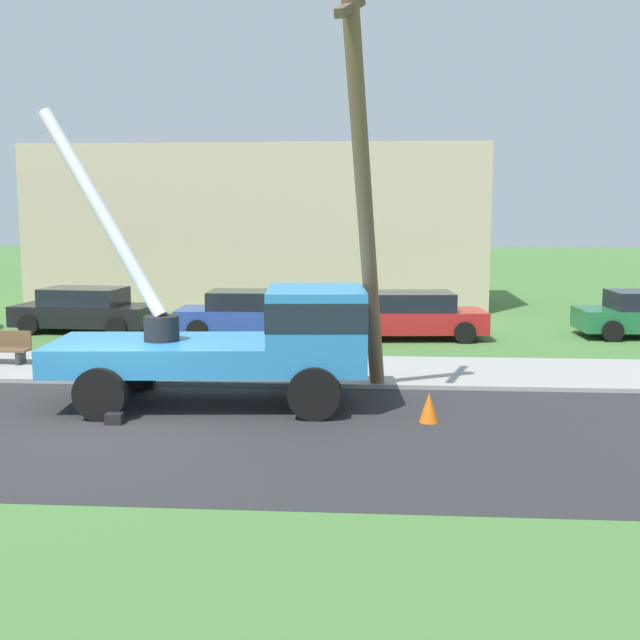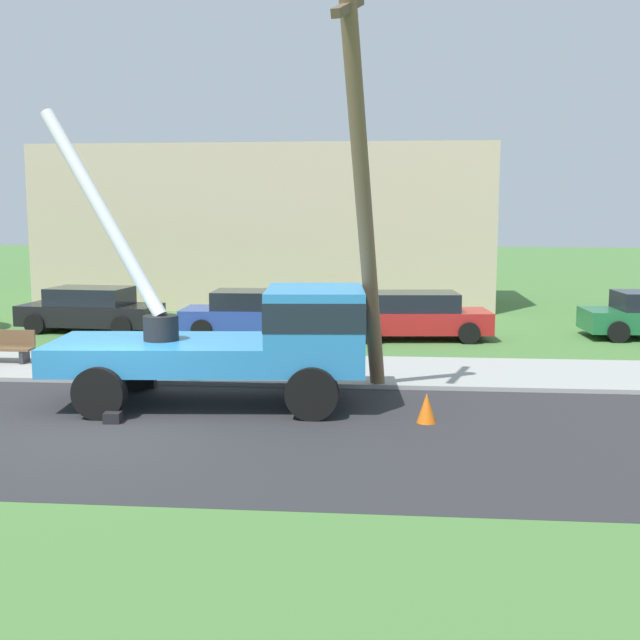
% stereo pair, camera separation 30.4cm
% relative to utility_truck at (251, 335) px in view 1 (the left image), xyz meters
% --- Properties ---
extents(ground_plane, '(120.00, 120.00, 0.00)m').
position_rel_utility_truck_xyz_m(ground_plane, '(-2.25, 9.93, -1.41)').
color(ground_plane, '#477538').
extents(road_asphalt, '(80.00, 7.18, 0.01)m').
position_rel_utility_truck_xyz_m(road_asphalt, '(-2.25, -2.07, -1.40)').
color(road_asphalt, '#2B2B2D').
rests_on(road_asphalt, ground).
extents(sidewalk_strip, '(80.00, 3.45, 0.10)m').
position_rel_utility_truck_xyz_m(sidewalk_strip, '(-2.25, 3.24, -1.36)').
color(sidewalk_strip, '#9E9E99').
rests_on(sidewalk_strip, ground).
extents(utility_truck, '(6.93, 3.24, 5.98)m').
position_rel_utility_truck_xyz_m(utility_truck, '(0.00, 0.00, 0.00)').
color(utility_truck, '#2D84C6').
rests_on(utility_truck, ground).
extents(leaning_utility_pole, '(1.00, 3.72, 8.56)m').
position_rel_utility_truck_xyz_m(leaning_utility_pole, '(2.20, 0.24, 2.97)').
color(leaning_utility_pole, brown).
rests_on(leaning_utility_pole, ground).
extents(traffic_cone_ahead, '(0.36, 0.36, 0.56)m').
position_rel_utility_truck_xyz_m(traffic_cone_ahead, '(3.47, -1.13, -1.13)').
color(traffic_cone_ahead, orange).
rests_on(traffic_cone_ahead, ground).
extents(parked_sedan_black, '(4.53, 2.25, 1.42)m').
position_rel_utility_truck_xyz_m(parked_sedan_black, '(-6.85, 9.08, -0.70)').
color(parked_sedan_black, black).
rests_on(parked_sedan_black, ground).
extents(parked_sedan_blue, '(4.44, 2.08, 1.42)m').
position_rel_utility_truck_xyz_m(parked_sedan_blue, '(-1.42, 8.53, -0.70)').
color(parked_sedan_blue, '#263F99').
rests_on(parked_sedan_blue, ground).
extents(parked_sedan_red, '(4.55, 2.28, 1.42)m').
position_rel_utility_truck_xyz_m(parked_sedan_red, '(3.54, 8.49, -0.70)').
color(parked_sedan_red, '#B21E1E').
rests_on(parked_sedan_red, ground).
extents(lowrise_building_backdrop, '(18.00, 6.00, 6.40)m').
position_rel_utility_truck_xyz_m(lowrise_building_backdrop, '(-2.33, 17.39, 1.79)').
color(lowrise_building_backdrop, '#C6B293').
rests_on(lowrise_building_backdrop, ground).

